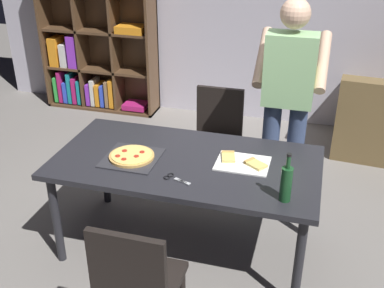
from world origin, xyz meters
TOP-DOWN VIEW (x-y plane):
  - ground_plane at (0.00, 0.00)m, footprint 12.00×12.00m
  - dining_table at (0.00, 0.00)m, footprint 1.84×0.95m
  - chair_near_camera at (-0.00, -0.96)m, footprint 0.42×0.42m
  - chair_far_side at (0.00, 0.96)m, footprint 0.42×0.42m
  - bookshelf at (-1.83, 2.38)m, footprint 1.40×0.35m
  - person_serving_pizza at (0.60, 0.74)m, footprint 0.55×0.54m
  - pepperoni_pizza_on_tray at (-0.37, -0.08)m, footprint 0.38×0.38m
  - pizza_slices_on_towel at (0.38, 0.06)m, footprint 0.36×0.28m
  - wine_bottle at (0.71, -0.31)m, footprint 0.07×0.07m
  - kitchen_scissors at (-0.01, -0.26)m, footprint 0.20×0.12m

SIDE VIEW (x-z plane):
  - ground_plane at x=0.00m, z-range 0.00..0.00m
  - chair_near_camera at x=0.00m, z-range 0.06..0.96m
  - chair_far_side at x=0.00m, z-range 0.06..0.96m
  - dining_table at x=0.00m, z-range 0.31..1.06m
  - kitchen_scissors at x=-0.01m, z-range 0.75..0.76m
  - pizza_slices_on_towel at x=0.38m, z-range 0.74..0.78m
  - pepperoni_pizza_on_tray at x=-0.37m, z-range 0.75..0.78m
  - wine_bottle at x=0.71m, z-range 0.71..1.03m
  - bookshelf at x=-1.83m, z-range -0.01..1.94m
  - person_serving_pizza at x=0.60m, z-range 0.12..1.87m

